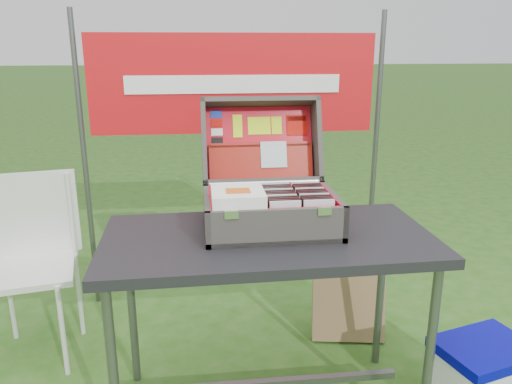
{
  "coord_description": "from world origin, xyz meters",
  "views": [
    {
      "loc": [
        -0.21,
        -1.75,
        1.51
      ],
      "look_at": [
        0.01,
        0.1,
        0.96
      ],
      "focal_mm": 35.0,
      "sensor_mm": 36.0,
      "label": 1
    }
  ],
  "objects": [
    {
      "name": "table",
      "position": [
        0.05,
        0.05,
        0.4
      ],
      "size": [
        1.29,
        0.66,
        0.8
      ],
      "primitive_type": null,
      "rotation": [
        0.0,
        0.0,
        0.02
      ],
      "color": "black",
      "rests_on": "ground"
    },
    {
      "name": "table_top",
      "position": [
        0.05,
        0.05,
        0.78
      ],
      "size": [
        1.29,
        0.66,
        0.04
      ],
      "primitive_type": "cube",
      "rotation": [
        0.0,
        0.0,
        0.02
      ],
      "color": "black",
      "rests_on": "ground"
    },
    {
      "name": "table_leg_fl",
      "position": [
        -0.53,
        -0.21,
        0.38
      ],
      "size": [
        0.04,
        0.04,
        0.76
      ],
      "primitive_type": "cylinder",
      "color": "#59595B",
      "rests_on": "ground"
    },
    {
      "name": "table_leg_fr",
      "position": [
        0.63,
        -0.21,
        0.38
      ],
      "size": [
        0.04,
        0.04,
        0.76
      ],
      "primitive_type": "cylinder",
      "color": "#59595B",
      "rests_on": "ground"
    },
    {
      "name": "table_leg_bl",
      "position": [
        -0.53,
        0.31,
        0.38
      ],
      "size": [
        0.04,
        0.04,
        0.76
      ],
      "primitive_type": "cylinder",
      "color": "#59595B",
      "rests_on": "ground"
    },
    {
      "name": "table_leg_br",
      "position": [
        0.63,
        0.31,
        0.38
      ],
      "size": [
        0.04,
        0.04,
        0.76
      ],
      "primitive_type": "cylinder",
      "color": "#59595B",
      "rests_on": "ground"
    },
    {
      "name": "table_brace",
      "position": [
        0.05,
        0.05,
        0.12
      ],
      "size": [
        1.13,
        0.03,
        0.03
      ],
      "primitive_type": "cube",
      "color": "#59595B",
      "rests_on": "ground"
    },
    {
      "name": "suitcase",
      "position": [
        0.07,
        0.17,
        1.04
      ],
      "size": [
        0.53,
        0.54,
        0.48
      ],
      "primitive_type": null,
      "color": "#43403A",
      "rests_on": "table"
    },
    {
      "name": "suitcase_base_bottom",
      "position": [
        0.07,
        0.11,
        0.81
      ],
      "size": [
        0.53,
        0.38,
        0.02
      ],
      "primitive_type": "cube",
      "color": "#43403A",
      "rests_on": "table_top"
    },
    {
      "name": "suitcase_base_wall_front",
      "position": [
        0.07,
        -0.06,
        0.87
      ],
      "size": [
        0.53,
        0.02,
        0.14
      ],
      "primitive_type": "cube",
      "color": "#43403A",
      "rests_on": "table_top"
    },
    {
      "name": "suitcase_base_wall_back",
      "position": [
        0.07,
        0.29,
        0.87
      ],
      "size": [
        0.53,
        0.02,
        0.14
      ],
      "primitive_type": "cube",
      "color": "#43403A",
      "rests_on": "table_top"
    },
    {
      "name": "suitcase_base_wall_left",
      "position": [
        -0.18,
        0.11,
        0.87
      ],
      "size": [
        0.02,
        0.38,
        0.14
      ],
      "primitive_type": "cube",
      "color": "#43403A",
      "rests_on": "table_top"
    },
    {
      "name": "suitcase_base_wall_right",
      "position": [
        0.32,
        0.11,
        0.87
      ],
      "size": [
        0.02,
        0.38,
        0.14
      ],
      "primitive_type": "cube",
      "color": "#43403A",
      "rests_on": "table_top"
    },
    {
      "name": "suitcase_liner_floor",
      "position": [
        0.07,
        0.11,
        0.82
      ],
      "size": [
        0.49,
        0.33,
        0.01
      ],
      "primitive_type": "cube",
      "color": "red",
      "rests_on": "suitcase_base_bottom"
    },
    {
      "name": "suitcase_latch_left",
      "position": [
        -0.1,
        -0.07,
        0.93
      ],
      "size": [
        0.05,
        0.01,
        0.03
      ],
      "primitive_type": "cube",
      "color": "silver",
      "rests_on": "suitcase_base_wall_front"
    },
    {
      "name": "suitcase_latch_right",
      "position": [
        0.24,
        -0.07,
        0.93
      ],
      "size": [
        0.05,
        0.01,
        0.03
      ],
      "primitive_type": "cube",
      "color": "silver",
      "rests_on": "suitcase_base_wall_front"
    },
    {
      "name": "suitcase_hinge",
      "position": [
        0.07,
        0.3,
        0.94
      ],
      "size": [
        0.47,
        0.02,
        0.02
      ],
      "primitive_type": "cylinder",
      "rotation": [
        0.0,
        1.57,
        0.0
      ],
      "color": "silver",
      "rests_on": "suitcase_base_wall_back"
    },
    {
      "name": "suitcase_lid_back",
      "position": [
        0.07,
        0.49,
        1.08
      ],
      "size": [
        0.53,
        0.14,
        0.36
      ],
      "primitive_type": "cube",
      "rotation": [
        -1.89,
        0.0,
        0.0
      ],
      "color": "#43403A",
      "rests_on": "suitcase_base_wall_back"
    },
    {
      "name": "suitcase_lid_rim_far",
      "position": [
        0.07,
        0.48,
        1.27
      ],
      "size": [
        0.53,
        0.14,
        0.06
      ],
      "primitive_type": "cube",
      "rotation": [
        -1.89,
        0.0,
        0.0
      ],
      "color": "#43403A",
      "rests_on": "suitcase_lid_back"
    },
    {
      "name": "suitcase_lid_rim_near",
      "position": [
        0.07,
        0.37,
        0.93
      ],
      "size": [
        0.53,
        0.14,
        0.06
      ],
      "primitive_type": "cube",
      "rotation": [
        -1.89,
        0.0,
        0.0
      ],
      "color": "#43403A",
      "rests_on": "suitcase_lid_back"
    },
    {
      "name": "suitcase_lid_rim_left",
      "position": [
        -0.18,
        0.43,
        1.1
      ],
      "size": [
        0.02,
        0.25,
        0.4
      ],
      "primitive_type": "cube",
      "rotation": [
        -1.89,
        0.0,
        0.0
      ],
      "color": "#43403A",
      "rests_on": "suitcase_lid_back"
    },
    {
      "name": "suitcase_lid_rim_right",
      "position": [
        0.32,
        0.43,
        1.1
      ],
      "size": [
        0.02,
        0.25,
        0.4
      ],
      "primitive_type": "cube",
      "rotation": [
        -1.89,
        0.0,
        0.0
      ],
      "color": "#43403A",
      "rests_on": "suitcase_lid_back"
    },
    {
      "name": "suitcase_lid_liner",
      "position": [
        0.07,
        0.47,
        1.08
      ],
      "size": [
        0.48,
        0.11,
        0.32
      ],
      "primitive_type": "cube",
      "rotation": [
        -1.89,
        0.0,
        0.0
      ],
      "color": "red",
      "rests_on": "suitcase_lid_back"
    },
    {
      "name": "suitcase_liner_wall_front",
      "position": [
        0.07,
        -0.05,
        0.88
      ],
      "size": [
        0.49,
        0.01,
        0.12
      ],
      "primitive_type": "cube",
      "color": "red",
      "rests_on": "suitcase_base_bottom"
    },
    {
      "name": "suitcase_liner_wall_back",
      "position": [
        0.07,
        0.28,
        0.88
      ],
      "size": [
        0.49,
        0.01,
        0.12
      ],
      "primitive_type": "cube",
      "color": "red",
      "rests_on": "suitcase_base_bottom"
    },
    {
      "name": "suitcase_liner_wall_left",
      "position": [
        -0.17,
        0.11,
        0.88
      ],
      "size": [
        0.01,
        0.33,
        0.12
      ],
      "primitive_type": "cube",
      "color": "red",
      "rests_on": "suitcase_base_bottom"
    },
    {
      "name": "suitcase_liner_wall_right",
      "position": [
        0.31,
        0.11,
        0.88
      ],
      "size": [
        0.01,
        0.33,
        0.12
      ],
      "primitive_type": "cube",
      "color": "red",
      "rests_on": "suitcase_base_bottom"
    },
    {
      "name": "suitcase_lid_pocket",
      "position": [
        0.07,
        0.43,
        1.01
      ],
      "size": [
        0.47,
        0.08,
        0.15
      ],
      "primitive_type": "cube",
      "rotation": [
        -1.89,
        0.0,
        0.0
      ],
      "color": "maroon",
      "rests_on": "suitcase_lid_liner"
    },
    {
      "name": "suitcase_pocket_edge",
      "position": [
        0.07,
        0.45,
        1.08
      ],
      "size": [
        0.46,
        0.03,
        0.03
      ],
      "primitive_type": "cube",
      "rotation": [
        -1.89,
        0.0,
        0.0
      ],
      "color": "maroon",
      "rests_on": "suitcase_lid_pocket"
    },
    {
      "name": "suitcase_pocket_cd",
      "position": [
        0.13,
        0.42,
        1.04
      ],
      "size": [
        0.12,
        0.05,
        0.11
      ],
      "primitive_type": "cube",
      "rotation": [
        -1.89,
        0.0,
        0.0
      ],
      "color": "silver",
      "rests_on": "suitcase_lid_pocket"
    },
    {
      "name": "lid_sticker_cc_a",
      "position": [
        -0.12,
        0.51,
        1.21
      ],
      "size": [
        0.05,
        0.01,
        0.03
      ],
      "primitive_type": "cube",
      "rotation": [
        -1.89,
        0.0,
        0.0
      ],
      "color": "#1933B2",
      "rests_on": "suitcase_lid_liner"
    },
    {
      "name": "lid_sticker_cc_b",
      "position": [
        -0.12,
        0.5,
        1.17
      ],
      "size": [
        0.05,
        0.01,
        0.03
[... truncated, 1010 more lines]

